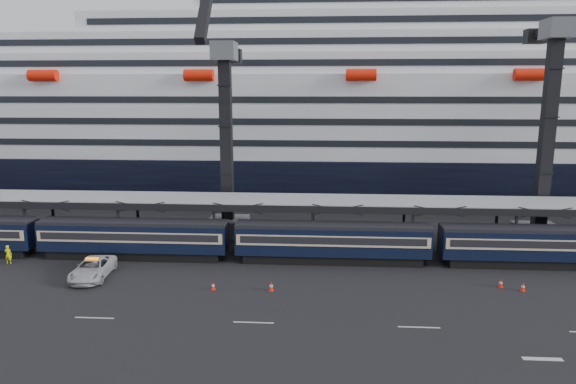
% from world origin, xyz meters
% --- Properties ---
extents(ground, '(260.00, 260.00, 0.00)m').
position_xyz_m(ground, '(0.00, 0.00, 0.00)').
color(ground, black).
rests_on(ground, ground).
extents(lane_markings, '(111.00, 4.27, 0.02)m').
position_xyz_m(lane_markings, '(8.15, -5.23, 0.01)').
color(lane_markings, beige).
rests_on(lane_markings, ground).
extents(train, '(133.05, 3.00, 4.05)m').
position_xyz_m(train, '(-4.65, 10.00, 2.20)').
color(train, black).
rests_on(train, ground).
extents(canopy, '(130.00, 6.25, 5.53)m').
position_xyz_m(canopy, '(0.00, 14.00, 5.25)').
color(canopy, gray).
rests_on(canopy, ground).
extents(cruise_ship, '(214.09, 28.84, 34.00)m').
position_xyz_m(cruise_ship, '(-1.08, 45.99, 12.34)').
color(cruise_ship, black).
rests_on(cruise_ship, ground).
extents(crane_dark_near, '(4.50, 17.75, 35.08)m').
position_xyz_m(crane_dark_near, '(-20.00, 18.59, 11.93)').
color(crane_dark_near, '#4D5055').
rests_on(crane_dark_near, ground).
extents(crane_dark_mid, '(4.50, 18.24, 39.64)m').
position_xyz_m(crane_dark_mid, '(15.00, 17.59, 13.36)').
color(crane_dark_mid, '#4D5055').
rests_on(crane_dark_mid, ground).
extents(pickup_truck, '(3.38, 6.43, 1.72)m').
position_xyz_m(pickup_truck, '(-29.80, 4.26, 0.86)').
color(pickup_truck, '#B9BAC1').
rests_on(pickup_truck, ground).
extents(worker, '(0.70, 0.48, 1.87)m').
position_xyz_m(worker, '(-39.80, 7.50, 0.93)').
color(worker, '#E4ED0C').
rests_on(worker, ground).
extents(traffic_cone_b, '(0.36, 0.36, 0.72)m').
position_xyz_m(traffic_cone_b, '(-18.28, 2.08, 0.35)').
color(traffic_cone_b, '#FF1E08').
rests_on(traffic_cone_b, ground).
extents(traffic_cone_c, '(0.42, 0.42, 0.83)m').
position_xyz_m(traffic_cone_c, '(-13.29, 2.15, 0.41)').
color(traffic_cone_c, '#FF1E08').
rests_on(traffic_cone_c, ground).
extents(traffic_cone_d, '(0.38, 0.38, 0.76)m').
position_xyz_m(traffic_cone_d, '(6.47, 4.25, 0.37)').
color(traffic_cone_d, '#FF1E08').
rests_on(traffic_cone_d, ground).
extents(traffic_cone_e, '(0.38, 0.38, 0.76)m').
position_xyz_m(traffic_cone_e, '(8.07, 3.50, 0.38)').
color(traffic_cone_e, '#FF1E08').
rests_on(traffic_cone_e, ground).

